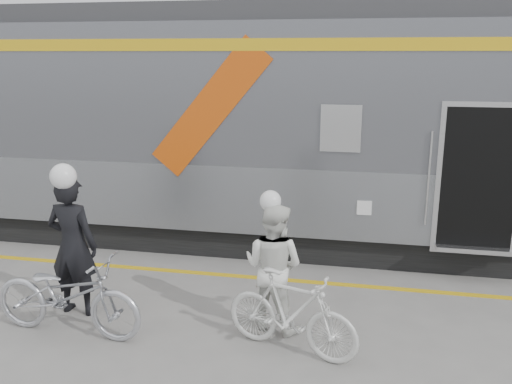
% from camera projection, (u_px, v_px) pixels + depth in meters
% --- Properties ---
extents(ground, '(90.00, 90.00, 0.00)m').
position_uv_depth(ground, '(239.00, 354.00, 6.18)').
color(ground, slate).
rests_on(ground, ground).
extents(train, '(24.00, 3.17, 4.10)m').
position_uv_depth(train, '(333.00, 128.00, 9.51)').
color(train, black).
rests_on(train, ground).
extents(safety_strip, '(24.00, 0.12, 0.01)m').
position_uv_depth(safety_strip, '(271.00, 279.00, 8.22)').
color(safety_strip, gold).
rests_on(safety_strip, ground).
extents(man, '(0.70, 0.49, 1.85)m').
position_uv_depth(man, '(73.00, 246.00, 6.97)').
color(man, black).
rests_on(man, ground).
extents(bicycle_left, '(1.98, 0.80, 1.02)m').
position_uv_depth(bicycle_left, '(67.00, 295.00, 6.51)').
color(bicycle_left, '#B5B6BD').
rests_on(bicycle_left, ground).
extents(woman, '(0.93, 0.82, 1.61)m').
position_uv_depth(woman, '(273.00, 266.00, 6.61)').
color(woman, white).
rests_on(woman, ground).
extents(bicycle_right, '(1.68, 0.95, 0.97)m').
position_uv_depth(bicycle_right, '(291.00, 313.00, 6.11)').
color(bicycle_right, silver).
rests_on(bicycle_right, ground).
extents(helmet_man, '(0.32, 0.32, 0.32)m').
position_uv_depth(helmet_man, '(66.00, 163.00, 6.70)').
color(helmet_man, white).
rests_on(helmet_man, man).
extents(helmet_woman, '(0.26, 0.26, 0.26)m').
position_uv_depth(helmet_woman, '(274.00, 193.00, 6.38)').
color(helmet_woman, white).
rests_on(helmet_woman, woman).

